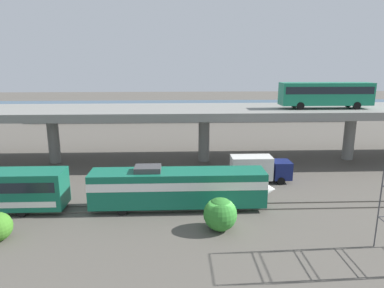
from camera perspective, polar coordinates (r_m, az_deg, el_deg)
ground_plane at (r=30.20m, az=4.82°, el=-13.36°), size 260.00×260.00×0.00m
rail_strip_near at (r=33.12m, az=4.11°, el=-10.70°), size 110.00×0.12×0.12m
rail_strip_far at (r=34.42m, az=3.85°, el=-9.73°), size 110.00×0.12×0.12m
train_locomotive at (r=32.78m, az=-0.87°, el=-6.90°), size 17.30×3.04×4.18m
highway_overpass at (r=47.37m, az=2.00°, el=5.03°), size 96.00×10.77×7.40m
transit_bus_on_overpass at (r=49.57m, az=21.06°, el=7.80°), size 12.00×2.68×3.40m
service_truck_west at (r=40.64m, az=10.86°, el=-3.90°), size 6.80×2.46×3.04m
pier_parking_lot at (r=82.81m, az=0.14°, el=4.55°), size 71.90×10.10×1.45m
parked_car_0 at (r=83.58m, az=10.86°, el=5.43°), size 4.49×1.92×1.50m
parked_car_1 at (r=83.34m, az=-11.83°, el=5.36°), size 4.47×1.95×1.50m
parked_car_2 at (r=87.56m, az=-20.24°, el=5.19°), size 4.03×1.82×1.50m
parked_car_3 at (r=83.43m, az=-17.41°, el=5.04°), size 4.40×1.95×1.50m
parked_car_4 at (r=81.58m, az=3.04°, el=5.45°), size 4.06×1.96×1.50m
parked_car_5 at (r=88.05m, az=15.53°, el=5.58°), size 4.47×1.92×1.50m
parked_car_6 at (r=87.33m, az=18.75°, el=5.29°), size 4.56×2.00×1.50m
harbor_water at (r=105.66m, az=-0.41°, el=6.10°), size 140.00×36.00×0.01m
shrub_right at (r=29.15m, az=4.63°, el=-11.37°), size 2.77×2.77×2.77m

